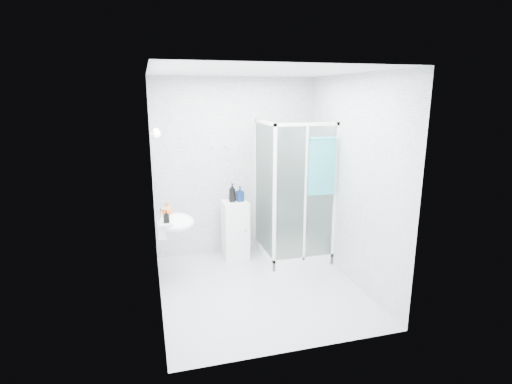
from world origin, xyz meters
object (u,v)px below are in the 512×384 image
object	(u,v)px
shower_enclosure	(289,230)
shampoo_bottle_a	(232,193)
storage_cabinet	(235,230)
soap_dispenser_black	(166,217)
wall_basin	(174,223)
hand_towel	(322,165)
soap_dispenser_orange	(167,209)
shampoo_bottle_b	(240,194)

from	to	relation	value
shower_enclosure	shampoo_bottle_a	world-z (taller)	shower_enclosure
storage_cabinet	soap_dispenser_black	xyz separation A→B (m)	(-1.00, -0.75, 0.51)
storage_cabinet	soap_dispenser_black	bearing A→B (deg)	-144.36
shower_enclosure	wall_basin	size ratio (longest dim) A/B	3.57
hand_towel	shampoo_bottle_a	bearing A→B (deg)	147.81
shampoo_bottle_a	soap_dispenser_black	size ratio (longest dim) A/B	1.81
soap_dispenser_orange	soap_dispenser_black	distance (m)	0.27
storage_cabinet	hand_towel	bearing A→B (deg)	-33.78
wall_basin	storage_cabinet	distance (m)	1.14
shampoo_bottle_b	soap_dispenser_orange	size ratio (longest dim) A/B	1.21
shower_enclosure	soap_dispenser_black	xyz separation A→B (m)	(-1.75, -0.48, 0.49)
shower_enclosure	hand_towel	distance (m)	1.12
shampoo_bottle_b	soap_dispenser_orange	xyz separation A→B (m)	(-1.06, -0.48, -0.01)
soap_dispenser_orange	soap_dispenser_black	world-z (taller)	soap_dispenser_orange
shower_enclosure	soap_dispenser_orange	bearing A→B (deg)	-172.92
wall_basin	soap_dispenser_orange	world-z (taller)	soap_dispenser_orange
soap_dispenser_orange	wall_basin	bearing A→B (deg)	-55.85
storage_cabinet	soap_dispenser_orange	xyz separation A→B (m)	(-0.98, -0.48, 0.53)
wall_basin	soap_dispenser_black	xyz separation A→B (m)	(-0.09, -0.17, 0.14)
shampoo_bottle_b	shower_enclosure	bearing A→B (deg)	-21.99
hand_towel	soap_dispenser_black	world-z (taller)	hand_towel
hand_towel	soap_dispenser_orange	world-z (taller)	hand_towel
wall_basin	soap_dispenser_black	world-z (taller)	soap_dispenser_black
soap_dispenser_orange	shampoo_bottle_b	bearing A→B (deg)	24.61
shampoo_bottle_a	soap_dispenser_orange	xyz separation A→B (m)	(-0.94, -0.48, -0.04)
soap_dispenser_black	wall_basin	bearing A→B (deg)	61.48
hand_towel	shampoo_bottle_a	size ratio (longest dim) A/B	2.85
shampoo_bottle_b	soap_dispenser_black	distance (m)	1.31
shower_enclosure	hand_towel	world-z (taller)	shower_enclosure
shower_enclosure	wall_basin	bearing A→B (deg)	-169.19
shower_enclosure	soap_dispenser_black	size ratio (longest dim) A/B	13.38
shampoo_bottle_a	soap_dispenser_black	bearing A→B (deg)	-142.01
hand_towel	shampoo_bottle_b	bearing A→B (deg)	144.89
hand_towel	soap_dispenser_black	bearing A→B (deg)	-177.70
soap_dispenser_black	hand_towel	bearing A→B (deg)	2.30
storage_cabinet	soap_dispenser_orange	bearing A→B (deg)	-155.09
wall_basin	storage_cabinet	world-z (taller)	wall_basin
shower_enclosure	storage_cabinet	world-z (taller)	shower_enclosure
wall_basin	hand_towel	bearing A→B (deg)	-2.51
wall_basin	storage_cabinet	size ratio (longest dim) A/B	0.66
wall_basin	soap_dispenser_orange	xyz separation A→B (m)	(-0.07, 0.10, 0.16)
shower_enclosure	hand_towel	bearing A→B (deg)	-54.48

